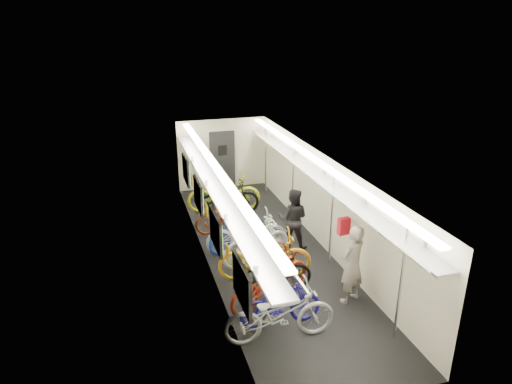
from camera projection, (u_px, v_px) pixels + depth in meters
train_car_shell at (244, 183)px, 11.41m from camera, size 10.00×10.00×10.00m
bicycle_0 at (280, 314)px, 8.16m from camera, size 2.09×0.82×1.08m
bicycle_1 at (281, 304)px, 8.56m from camera, size 1.61×0.51×0.96m
bicycle_2 at (270, 279)px, 9.24m from camera, size 2.19×1.53×1.09m
bicycle_3 at (276, 272)px, 9.64m from camera, size 1.62×0.59×0.95m
bicycle_4 at (265, 256)px, 10.13m from camera, size 2.19×1.06×1.10m
bicycle_5 at (257, 242)px, 10.78m from camera, size 1.90×0.97×1.10m
bicycle_6 at (247, 233)px, 11.28m from camera, size 2.08×0.87×1.07m
bicycle_7 at (237, 229)px, 11.48m from camera, size 1.81×1.15×1.06m
bicycle_8 at (227, 217)px, 12.39m from camera, size 1.74×0.61×0.92m
bicycle_9 at (229, 198)px, 13.45m from camera, size 1.86×0.62×1.10m
bicycle_10 at (224, 193)px, 13.77m from camera, size 2.27×1.01×1.16m
passenger_near at (352, 264)px, 9.20m from camera, size 0.73×0.61×1.69m
passenger_mid at (293, 219)px, 11.44m from camera, size 0.97×0.90×1.59m
backpack at (344, 226)px, 9.89m from camera, size 0.27×0.17×0.38m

